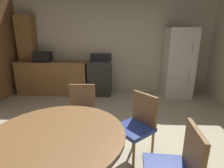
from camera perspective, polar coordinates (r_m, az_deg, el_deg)
ground_plane at (r=2.48m, az=-4.26°, el=-23.07°), size 14.00×14.00×0.00m
wall_back at (r=4.90m, az=0.03°, el=13.39°), size 5.73×0.12×2.70m
kitchen_counter at (r=4.99m, az=-19.07°, el=2.13°), size 1.90×0.60×0.90m
pantry_column at (r=5.38m, az=-26.25°, el=8.80°), size 0.44×0.36×2.10m
oven_range at (r=4.66m, az=-4.07°, el=2.24°), size 0.60×0.60×1.10m
refrigerator at (r=4.72m, az=21.53°, el=6.48°), size 0.68×0.68×1.76m
microwave at (r=5.01m, az=-22.49°, el=8.59°), size 0.44×0.32×0.26m
dining_table at (r=1.65m, az=-17.84°, el=-20.20°), size 1.18×1.18×0.76m
chair_northeast at (r=2.19m, az=8.77°, el=-13.04°), size 0.56×0.56×0.87m
chair_north at (r=2.56m, az=-10.26°, el=-8.77°), size 0.41×0.41×0.87m
chair_east at (r=1.65m, az=21.16°, el=-25.02°), size 0.42×0.42×0.87m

